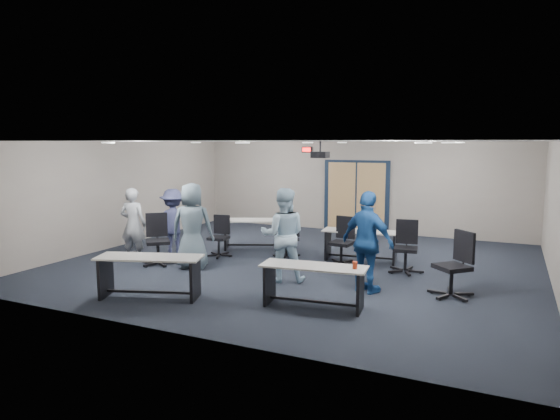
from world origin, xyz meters
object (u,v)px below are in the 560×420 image
at_px(chair_back_b, 287,238).
at_px(person_back, 173,222).
at_px(table_front_right, 314,279).
at_px(chair_loose_right, 452,264).
at_px(table_front_left, 150,270).
at_px(table_back_left, 259,229).
at_px(chair_back_c, 341,241).
at_px(chair_back_d, 406,247).
at_px(person_navy, 368,242).
at_px(chair_back_a, 218,236).
at_px(chair_loose_left, 158,240).
at_px(person_lightblue, 283,235).
at_px(person_plaid, 192,226).
at_px(table_back_right, 360,240).
at_px(person_gray, 133,224).

relative_size(chair_back_b, person_back, 0.60).
bearing_deg(table_front_right, chair_loose_right, 31.13).
relative_size(table_front_left, table_back_left, 0.98).
relative_size(chair_back_c, chair_back_d, 0.98).
distance_m(table_front_right, person_navy, 1.37).
bearing_deg(person_navy, table_front_right, 86.47).
xyz_separation_m(table_back_left, chair_back_b, (1.03, -0.58, -0.04)).
bearing_deg(chair_back_a, chair_loose_left, -129.66).
height_order(table_back_left, person_lightblue, person_lightblue).
relative_size(chair_loose_left, person_plaid, 0.61).
bearing_deg(table_back_left, chair_loose_left, -141.84).
height_order(table_back_left, chair_back_d, chair_back_d).
height_order(chair_loose_left, person_back, person_back).
relative_size(chair_back_a, chair_loose_left, 0.86).
relative_size(chair_back_a, chair_loose_right, 0.84).
xyz_separation_m(table_front_left, table_back_right, (2.55, 4.18, -0.02)).
height_order(table_front_right, chair_back_d, chair_back_d).
bearing_deg(person_gray, table_back_left, -143.25).
bearing_deg(chair_loose_left, person_plaid, -36.97).
distance_m(chair_back_d, person_back, 5.36).
bearing_deg(table_back_right, person_navy, -77.80).
distance_m(chair_loose_left, chair_loose_right, 6.12).
xyz_separation_m(table_front_left, table_front_right, (2.76, 0.72, -0.02)).
xyz_separation_m(chair_back_a, chair_back_c, (2.88, 0.44, 0.04)).
relative_size(chair_back_a, person_plaid, 0.53).
xyz_separation_m(chair_back_d, person_lightblue, (-2.04, -1.61, 0.37)).
relative_size(chair_back_d, person_gray, 0.64).
height_order(table_back_right, chair_loose_right, chair_loose_right).
bearing_deg(chair_back_b, person_lightblue, -41.62).
height_order(table_front_left, chair_back_a, chair_back_a).
bearing_deg(chair_back_c, person_navy, -53.15).
bearing_deg(person_gray, table_back_right, -167.75).
bearing_deg(chair_loose_right, chair_back_c, -164.95).
relative_size(person_gray, person_lightblue, 0.92).
xyz_separation_m(table_front_left, person_gray, (-2.12, 2.02, 0.34)).
bearing_deg(person_back, table_back_left, -172.93).
bearing_deg(person_back, person_lightblue, 126.64).
height_order(chair_back_a, chair_loose_right, chair_loose_right).
distance_m(table_back_right, chair_back_b, 1.70).
bearing_deg(chair_back_c, chair_back_d, 2.79).
distance_m(table_front_left, chair_back_a, 3.25).
distance_m(table_front_right, chair_back_b, 3.55).
bearing_deg(chair_back_b, table_front_left, -77.30).
distance_m(chair_back_a, chair_back_d, 4.30).
bearing_deg(chair_loose_left, person_lightblue, -42.25).
height_order(chair_loose_left, person_lightblue, person_lightblue).
distance_m(table_front_right, person_lightblue, 1.70).
bearing_deg(person_navy, table_front_left, 51.94).
distance_m(table_front_left, chair_loose_right, 5.24).
height_order(table_front_left, person_back, person_back).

